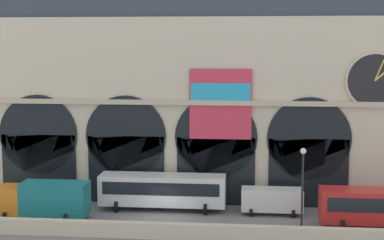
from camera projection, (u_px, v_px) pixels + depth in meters
ground_plane at (163, 219)px, 48.72m from camera, size 200.00×200.00×0.00m
quay_parapet_wall at (153, 230)px, 43.94m from camera, size 90.00×0.70×1.18m
station_building at (175, 94)px, 55.24m from camera, size 42.62×6.20×20.02m
box_truck_midwest at (45, 199)px, 48.67m from camera, size 7.50×2.91×3.12m
bus_center at (163, 190)px, 51.34m from camera, size 11.00×3.25×3.10m
van_mideast at (272, 200)px, 50.14m from camera, size 5.20×2.48×2.20m
street_lamp_quayside at (303, 181)px, 43.16m from camera, size 0.44×0.44×6.90m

